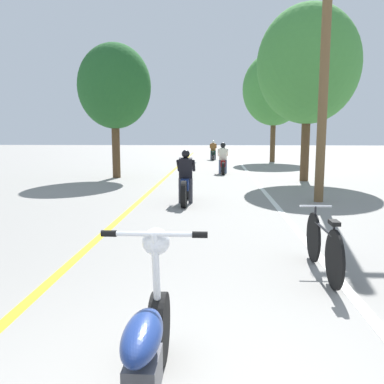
# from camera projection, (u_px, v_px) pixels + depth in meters

# --- Properties ---
(lane_stripe_center) EXTENTS (0.14, 48.00, 0.01)m
(lane_stripe_center) POSITION_uv_depth(u_px,v_px,m) (158.00, 184.00, 14.50)
(lane_stripe_center) COLOR yellow
(lane_stripe_center) RESTS_ON ground
(lane_stripe_edge) EXTENTS (0.14, 48.00, 0.01)m
(lane_stripe_edge) POSITION_uv_depth(u_px,v_px,m) (259.00, 185.00, 14.30)
(lane_stripe_edge) COLOR white
(lane_stripe_edge) RESTS_ON ground
(utility_pole) EXTENTS (1.10, 0.24, 6.73)m
(utility_pole) POSITION_uv_depth(u_px,v_px,m) (324.00, 68.00, 10.38)
(utility_pole) COLOR brown
(utility_pole) RESTS_ON ground
(roadside_tree_right_near) EXTENTS (3.78, 3.40, 6.50)m
(roadside_tree_right_near) POSITION_uv_depth(u_px,v_px,m) (308.00, 65.00, 14.97)
(roadside_tree_right_near) COLOR #513A23
(roadside_tree_right_near) RESTS_ON ground
(roadside_tree_right_far) EXTENTS (3.92, 3.53, 6.80)m
(roadside_tree_right_far) POSITION_uv_depth(u_px,v_px,m) (274.00, 89.00, 25.29)
(roadside_tree_right_far) COLOR #513A23
(roadside_tree_right_far) RESTS_ON ground
(roadside_tree_left) EXTENTS (2.92, 2.63, 5.35)m
(roadside_tree_left) POSITION_uv_depth(u_px,v_px,m) (114.00, 87.00, 16.19)
(roadside_tree_left) COLOR #513A23
(roadside_tree_left) RESTS_ON ground
(motorcycle_foreground) EXTENTS (0.77, 1.98, 1.12)m
(motorcycle_foreground) POSITION_uv_depth(u_px,v_px,m) (144.00, 357.00, 2.55)
(motorcycle_foreground) COLOR black
(motorcycle_foreground) RESTS_ON ground
(motorcycle_rider_lead) EXTENTS (0.50, 2.02, 1.39)m
(motorcycle_rider_lead) POSITION_uv_depth(u_px,v_px,m) (186.00, 183.00, 10.60)
(motorcycle_rider_lead) COLOR black
(motorcycle_rider_lead) RESTS_ON ground
(motorcycle_rider_mid) EXTENTS (0.50, 1.99, 1.39)m
(motorcycle_rider_mid) POSITION_uv_depth(u_px,v_px,m) (223.00, 162.00, 18.43)
(motorcycle_rider_mid) COLOR black
(motorcycle_rider_mid) RESTS_ON ground
(motorcycle_rider_far) EXTENTS (0.50, 2.17, 1.33)m
(motorcycle_rider_far) POSITION_uv_depth(u_px,v_px,m) (213.00, 152.00, 27.87)
(motorcycle_rider_far) COLOR black
(motorcycle_rider_far) RESTS_ON ground
(bicycle_parked) EXTENTS (0.44, 1.73, 0.82)m
(bicycle_parked) POSITION_uv_depth(u_px,v_px,m) (323.00, 246.00, 5.24)
(bicycle_parked) COLOR black
(bicycle_parked) RESTS_ON ground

